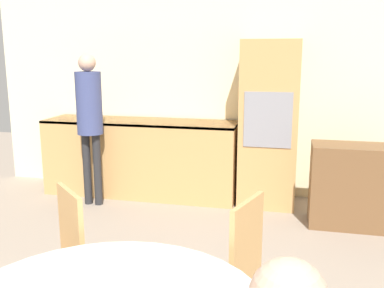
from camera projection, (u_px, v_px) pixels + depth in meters
The scene contains 8 objects.
wall_back at pixel (233, 90), 5.21m from camera, with size 6.24×0.05×2.60m.
kitchen_counter at pixel (141, 157), 5.29m from camera, with size 2.37×0.60×0.93m.
oven_unit at pixel (269, 124), 4.86m from camera, with size 0.64×0.59×1.88m.
sideboard at pixel (369, 187), 4.28m from camera, with size 1.14×0.45×0.84m.
chair_far_left at pixel (58, 262), 2.51m from camera, with size 0.57×0.57×0.95m.
chair_far_right at pixel (232, 269), 2.43m from camera, with size 0.51×0.51×0.95m.
person_standing at pixel (89, 112), 4.80m from camera, with size 0.29×0.29×1.73m.
cup at pixel (132, 286), 1.78m from camera, with size 0.07×0.07×0.09m.
Camera 1 is at (0.70, -0.28, 1.72)m, focal length 40.00 mm.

